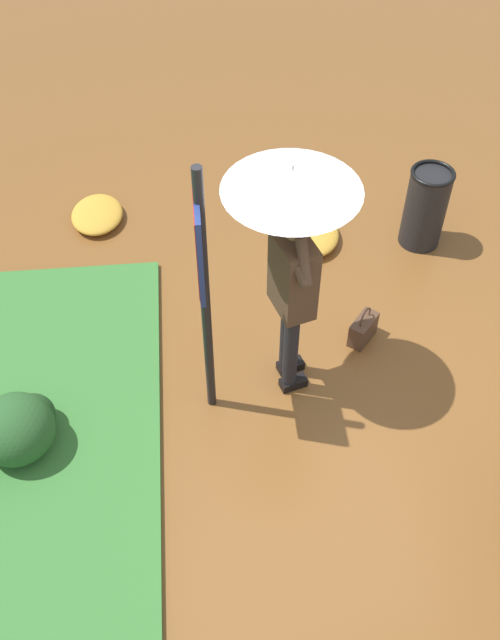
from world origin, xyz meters
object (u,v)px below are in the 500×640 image
object	(u,v)px
person_with_umbrella	(292,229)
trash_bin	(425,207)
handbag	(363,329)
info_sign_post	(202,274)

from	to	relation	value
person_with_umbrella	trash_bin	xyz separation A→B (m)	(1.51, -1.54, -1.13)
person_with_umbrella	handbag	size ratio (longest dim) A/B	5.53
handbag	trash_bin	world-z (taller)	trash_bin
person_with_umbrella	info_sign_post	xyz separation A→B (m)	(-0.27, 0.64, -0.11)
person_with_umbrella	info_sign_post	distance (m)	0.70
person_with_umbrella	trash_bin	bearing A→B (deg)	-45.44
trash_bin	info_sign_post	bearing A→B (deg)	129.43
info_sign_post	trash_bin	size ratio (longest dim) A/B	2.76
person_with_umbrella	trash_bin	world-z (taller)	person_with_umbrella
info_sign_post	trash_bin	xyz separation A→B (m)	(1.79, -2.17, -1.03)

